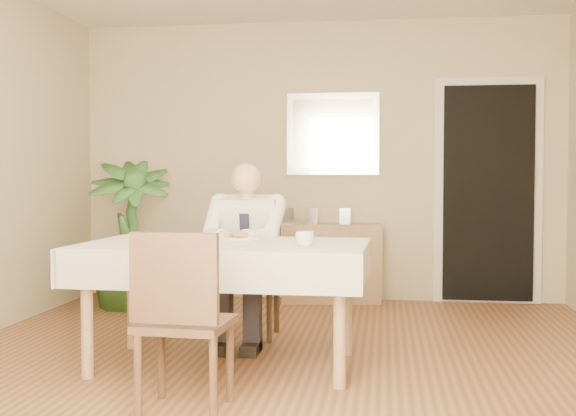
# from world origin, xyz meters

# --- Properties ---
(room) EXTENTS (5.00, 5.02, 2.60)m
(room) POSITION_xyz_m (0.00, 0.00, 1.30)
(room) COLOR brown
(room) RESTS_ON ground
(window) EXTENTS (1.34, 0.04, 1.44)m
(window) POSITION_xyz_m (0.00, -2.47, 1.45)
(window) COLOR silver
(window) RESTS_ON room
(doorway) EXTENTS (0.96, 0.07, 2.10)m
(doorway) POSITION_xyz_m (1.55, 2.46, 1.00)
(doorway) COLOR silver
(doorway) RESTS_ON ground
(mirror) EXTENTS (0.86, 0.04, 0.76)m
(mirror) POSITION_xyz_m (0.14, 2.47, 1.55)
(mirror) COLOR silver
(mirror) RESTS_ON room
(dining_table) EXTENTS (1.74, 1.06, 0.75)m
(dining_table) POSITION_xyz_m (-0.34, -0.01, 0.67)
(dining_table) COLOR tan
(dining_table) RESTS_ON ground
(chair_far) EXTENTS (0.44, 0.44, 0.85)m
(chair_far) POSITION_xyz_m (-0.34, 0.87, 0.48)
(chair_far) COLOR #42281B
(chair_far) RESTS_ON ground
(chair_near) EXTENTS (0.45, 0.45, 0.90)m
(chair_near) POSITION_xyz_m (-0.34, -0.95, 0.50)
(chair_near) COLOR #42281B
(chair_near) RESTS_ON ground
(seated_man) EXTENTS (0.48, 0.72, 1.24)m
(seated_man) POSITION_xyz_m (-0.34, 0.59, 0.69)
(seated_man) COLOR white
(seated_man) RESTS_ON ground
(plate) EXTENTS (0.26, 0.26, 0.02)m
(plate) POSITION_xyz_m (-0.29, 0.24, 0.76)
(plate) COLOR white
(plate) RESTS_ON dining_table
(food) EXTENTS (0.14, 0.14, 0.06)m
(food) POSITION_xyz_m (-0.29, 0.24, 0.78)
(food) COLOR brown
(food) RESTS_ON dining_table
(knife) EXTENTS (0.01, 0.13, 0.01)m
(knife) POSITION_xyz_m (-0.25, 0.18, 0.78)
(knife) COLOR silver
(knife) RESTS_ON dining_table
(fork) EXTENTS (0.01, 0.13, 0.01)m
(fork) POSITION_xyz_m (-0.33, 0.18, 0.78)
(fork) COLOR silver
(fork) RESTS_ON dining_table
(coffee_mug) EXTENTS (0.13, 0.13, 0.09)m
(coffee_mug) POSITION_xyz_m (0.17, -0.18, 0.80)
(coffee_mug) COLOR white
(coffee_mug) RESTS_ON dining_table
(sideboard) EXTENTS (0.93, 0.40, 0.72)m
(sideboard) POSITION_xyz_m (0.14, 2.32, 0.36)
(sideboard) COLOR tan
(sideboard) RESTS_ON ground
(photo_frame_left) EXTENTS (0.10, 0.02, 0.14)m
(photo_frame_left) POSITION_xyz_m (-0.27, 2.38, 0.79)
(photo_frame_left) COLOR silver
(photo_frame_left) RESTS_ON sideboard
(photo_frame_center) EXTENTS (0.10, 0.02, 0.14)m
(photo_frame_center) POSITION_xyz_m (-0.04, 2.35, 0.79)
(photo_frame_center) COLOR silver
(photo_frame_center) RESTS_ON sideboard
(photo_frame_right) EXTENTS (0.10, 0.02, 0.14)m
(photo_frame_right) POSITION_xyz_m (0.26, 2.34, 0.79)
(photo_frame_right) COLOR silver
(photo_frame_right) RESTS_ON sideboard
(potted_palm) EXTENTS (0.93, 0.93, 1.30)m
(potted_palm) POSITION_xyz_m (-1.61, 1.81, 0.65)
(potted_palm) COLOR #2B5A24
(potted_palm) RESTS_ON ground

